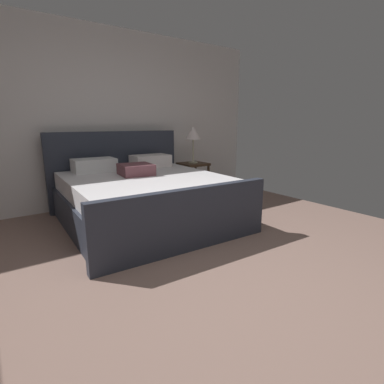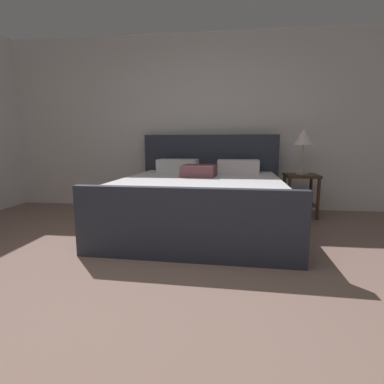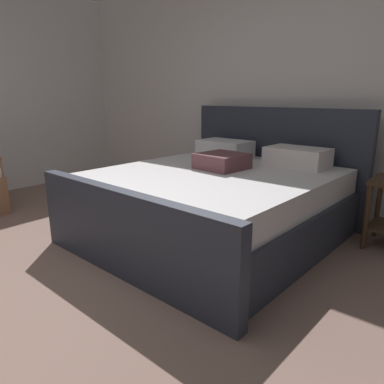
# 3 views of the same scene
# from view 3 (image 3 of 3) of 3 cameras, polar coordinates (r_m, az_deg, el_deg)

# --- Properties ---
(wall_back) EXTENTS (6.03, 0.12, 2.68)m
(wall_back) POSITION_cam_3_polar(r_m,az_deg,el_deg) (4.36, 11.76, 15.62)
(wall_back) COLOR silver
(wall_back) RESTS_ON ground
(bed) EXTENTS (2.09, 2.23, 1.15)m
(bed) POSITION_cam_3_polar(r_m,az_deg,el_deg) (3.31, 4.35, -1.29)
(bed) COLOR #2A2F3B
(bed) RESTS_ON ground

